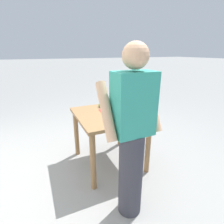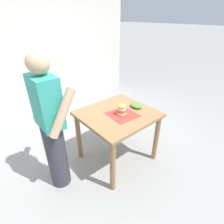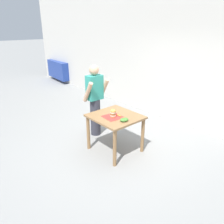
# 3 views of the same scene
# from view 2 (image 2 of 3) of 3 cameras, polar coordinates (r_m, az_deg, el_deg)

# --- Properties ---
(ground_plane) EXTENTS (80.00, 80.00, 0.00)m
(ground_plane) POSITION_cam_2_polar(r_m,az_deg,el_deg) (2.85, 1.58, -14.34)
(ground_plane) COLOR gray
(patio_table) EXTENTS (0.90, 0.96, 0.79)m
(patio_table) POSITION_cam_2_polar(r_m,az_deg,el_deg) (2.44, 1.79, -3.14)
(patio_table) COLOR olive
(patio_table) RESTS_ON ground
(serving_paper) EXTENTS (0.38, 0.38, 0.00)m
(serving_paper) POSITION_cam_2_polar(r_m,az_deg,el_deg) (2.33, 3.43, -0.85)
(serving_paper) COLOR red
(serving_paper) RESTS_ON patio_table
(sandwich) EXTENTS (0.12, 0.12, 0.19)m
(sandwich) POSITION_cam_2_polar(r_m,az_deg,el_deg) (2.29, 3.19, 0.88)
(sandwich) COLOR gold
(sandwich) RESTS_ON serving_paper
(pickle_spear) EXTENTS (0.03, 0.10, 0.02)m
(pickle_spear) POSITION_cam_2_polar(r_m,az_deg,el_deg) (2.43, 2.52, 0.94)
(pickle_spear) COLOR #8EA83D
(pickle_spear) RESTS_ON serving_paper
(side_salad) EXTENTS (0.18, 0.14, 0.06)m
(side_salad) POSITION_cam_2_polar(r_m,az_deg,el_deg) (2.52, 7.89, 2.13)
(side_salad) COLOR #477F33
(side_salad) RESTS_ON patio_table
(diner_across_table) EXTENTS (0.55, 0.35, 1.69)m
(diner_across_table) POSITION_cam_2_polar(r_m,az_deg,el_deg) (2.05, -19.21, -4.31)
(diner_across_table) COLOR #33333D
(diner_across_table) RESTS_ON ground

